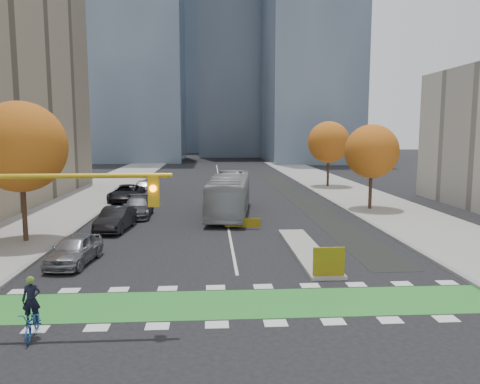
{
  "coord_description": "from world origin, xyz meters",
  "views": [
    {
      "loc": [
        -1.18,
        -15.52,
        6.51
      ],
      "look_at": [
        0.53,
        11.34,
        3.0
      ],
      "focal_mm": 35.0,
      "sensor_mm": 36.0,
      "label": 1
    }
  ],
  "objects": [
    {
      "name": "ground",
      "position": [
        0.0,
        0.0,
        0.0
      ],
      "size": [
        300.0,
        300.0,
        0.0
      ],
      "primitive_type": "plane",
      "color": "black",
      "rests_on": "ground"
    },
    {
      "name": "sidewalk_west",
      "position": [
        -13.5,
        20.0,
        0.07
      ],
      "size": [
        7.0,
        120.0,
        0.15
      ],
      "primitive_type": "cube",
      "color": "gray",
      "rests_on": "ground"
    },
    {
      "name": "sidewalk_east",
      "position": [
        13.5,
        20.0,
        0.07
      ],
      "size": [
        7.0,
        120.0,
        0.15
      ],
      "primitive_type": "cube",
      "color": "gray",
      "rests_on": "ground"
    },
    {
      "name": "curb_west",
      "position": [
        -10.0,
        20.0,
        0.07
      ],
      "size": [
        0.3,
        120.0,
        0.16
      ],
      "primitive_type": "cube",
      "color": "gray",
      "rests_on": "ground"
    },
    {
      "name": "curb_east",
      "position": [
        10.0,
        20.0,
        0.07
      ],
      "size": [
        0.3,
        120.0,
        0.16
      ],
      "primitive_type": "cube",
      "color": "gray",
      "rests_on": "ground"
    },
    {
      "name": "bike_crossing",
      "position": [
        0.0,
        1.5,
        0.01
      ],
      "size": [
        20.0,
        3.0,
        0.01
      ],
      "primitive_type": "cube",
      "color": "#2B852E",
      "rests_on": "ground"
    },
    {
      "name": "centre_line",
      "position": [
        0.0,
        40.0,
        0.01
      ],
      "size": [
        0.15,
        70.0,
        0.01
      ],
      "primitive_type": "cube",
      "color": "silver",
      "rests_on": "ground"
    },
    {
      "name": "bike_lane_paint",
      "position": [
        7.5,
        30.0,
        0.01
      ],
      "size": [
        2.5,
        50.0,
        0.01
      ],
      "primitive_type": "cube",
      "color": "black",
      "rests_on": "ground"
    },
    {
      "name": "median_island",
      "position": [
        4.0,
        9.0,
        0.08
      ],
      "size": [
        1.6,
        10.0,
        0.16
      ],
      "primitive_type": "cube",
      "color": "gray",
      "rests_on": "ground"
    },
    {
      "name": "hazard_board",
      "position": [
        4.0,
        4.2,
        0.8
      ],
      "size": [
        1.4,
        0.12,
        1.3
      ],
      "primitive_type": "cube",
      "color": "yellow",
      "rests_on": "median_island"
    },
    {
      "name": "tower_ne",
      "position": [
        20.0,
        85.0,
        30.0
      ],
      "size": [
        18.0,
        24.0,
        60.0
      ],
      "primitive_type": "cube",
      "color": "#47566B",
      "rests_on": "ground"
    },
    {
      "name": "tower_far",
      "position": [
        -4.0,
        140.0,
        40.0
      ],
      "size": [
        26.0,
        26.0,
        80.0
      ],
      "primitive_type": "cube",
      "color": "#47566B",
      "rests_on": "ground"
    },
    {
      "name": "tree_west",
      "position": [
        -12.0,
        12.0,
        5.62
      ],
      "size": [
        5.2,
        5.2,
        8.22
      ],
      "color": "#332114",
      "rests_on": "ground"
    },
    {
      "name": "tree_east_near",
      "position": [
        12.0,
        22.0,
        4.86
      ],
      "size": [
        4.4,
        4.4,
        7.08
      ],
      "color": "#332114",
      "rests_on": "ground"
    },
    {
      "name": "tree_east_far",
      "position": [
        12.5,
        38.0,
        5.24
      ],
      "size": [
        4.8,
        4.8,
        7.65
      ],
      "color": "#332114",
      "rests_on": "ground"
    },
    {
      "name": "cyclist",
      "position": [
        -6.87,
        -0.93,
        0.66
      ],
      "size": [
        0.82,
        1.78,
        1.98
      ],
      "rotation": [
        0.0,
        0.0,
        0.13
      ],
      "color": "navy",
      "rests_on": "ground"
    },
    {
      "name": "bus",
      "position": [
        0.29,
        20.62,
        1.61
      ],
      "size": [
        4.03,
        11.82,
        3.23
      ],
      "primitive_type": "imported",
      "rotation": [
        0.0,
        0.0,
        -0.12
      ],
      "color": "#9CA0A3",
      "rests_on": "ground"
    },
    {
      "name": "parked_car_a",
      "position": [
        -7.89,
        7.37,
        0.74
      ],
      "size": [
        2.2,
        4.48,
        1.47
      ],
      "primitive_type": "imported",
      "rotation": [
        0.0,
        0.0,
        -0.11
      ],
      "color": "gray",
      "rests_on": "ground"
    },
    {
      "name": "parked_car_b",
      "position": [
        -7.43,
        15.22,
        0.77
      ],
      "size": [
        2.12,
        4.84,
        1.55
      ],
      "primitive_type": "imported",
      "rotation": [
        0.0,
        0.0,
        -0.1
      ],
      "color": "black",
      "rests_on": "ground"
    },
    {
      "name": "parked_car_c",
      "position": [
        -6.76,
        20.22,
        0.75
      ],
      "size": [
        2.22,
        5.23,
        1.51
      ],
      "primitive_type": "imported",
      "rotation": [
        0.0,
        0.0,
        0.02
      ],
      "color": "#4C4C51",
      "rests_on": "ground"
    },
    {
      "name": "parked_car_d",
      "position": [
        -9.0,
        28.07,
        0.78
      ],
      "size": [
        2.9,
        5.77,
        1.57
      ],
      "primitive_type": "imported",
      "rotation": [
        0.0,
        0.0,
        -0.05
      ],
      "color": "black",
      "rests_on": "ground"
    },
    {
      "name": "parked_car_e",
      "position": [
        -8.17,
        33.07,
        0.75
      ],
      "size": [
        1.81,
        4.42,
        1.5
      ],
      "primitive_type": "imported",
      "rotation": [
        0.0,
        0.0,
        -0.01
      ],
      "color": "#A4A4A9",
      "rests_on": "ground"
    }
  ]
}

